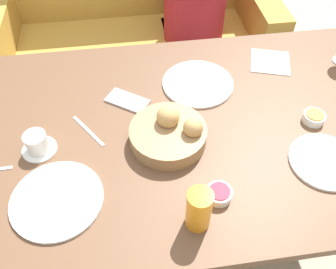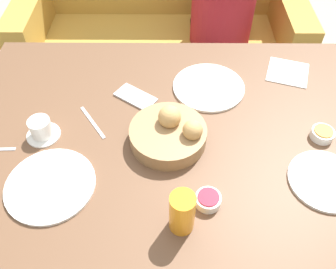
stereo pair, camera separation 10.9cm
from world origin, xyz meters
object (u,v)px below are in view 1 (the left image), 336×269
(plate_near_left, at_px, (57,200))
(plate_far_center, at_px, (198,83))
(bread_basket, at_px, (170,133))
(plate_near_right, at_px, (325,161))
(coffee_cup, at_px, (37,144))
(cell_phone, at_px, (127,101))
(seated_person, at_px, (193,28))
(napkin, at_px, (270,62))
(fork_silver, at_px, (88,131))
(jam_bowl_berry, at_px, (219,194))
(couch, at_px, (135,45))
(jam_bowl_honey, at_px, (314,117))
(juice_glass, at_px, (199,209))

(plate_near_left, distance_m, plate_far_center, 0.65)
(bread_basket, relative_size, plate_near_right, 1.13)
(coffee_cup, xyz_separation_m, cell_phone, (0.29, 0.18, -0.03))
(seated_person, height_order, bread_basket, seated_person)
(seated_person, xyz_separation_m, napkin, (0.19, -0.59, 0.20))
(fork_silver, bearing_deg, plate_far_center, 23.60)
(coffee_cup, xyz_separation_m, napkin, (0.87, 0.33, -0.03))
(plate_far_center, bearing_deg, jam_bowl_berry, -94.22)
(couch, bearing_deg, fork_silver, -101.67)
(bread_basket, distance_m, jam_bowl_honey, 0.50)
(plate_near_right, xyz_separation_m, fork_silver, (-0.72, 0.23, -0.00))
(coffee_cup, bearing_deg, jam_bowl_honey, -0.08)
(jam_bowl_honey, bearing_deg, napkin, 96.67)
(plate_near_right, distance_m, jam_bowl_berry, 0.36)
(plate_near_right, xyz_separation_m, plate_far_center, (-0.32, 0.41, 0.00))
(seated_person, height_order, coffee_cup, seated_person)
(coffee_cup, bearing_deg, plate_near_right, -11.29)
(plate_far_center, xyz_separation_m, coffee_cup, (-0.56, -0.24, 0.03))
(juice_glass, height_order, napkin, juice_glass)
(juice_glass, bearing_deg, seated_person, 79.17)
(plate_far_center, relative_size, cell_phone, 1.60)
(plate_near_right, xyz_separation_m, coffee_cup, (-0.87, 0.17, 0.03))
(seated_person, relative_size, plate_near_right, 5.39)
(jam_bowl_berry, bearing_deg, plate_near_left, 173.37)
(plate_far_center, distance_m, napkin, 0.33)
(couch, distance_m, coffee_cup, 1.20)
(couch, bearing_deg, juice_glass, -86.44)
(plate_far_center, bearing_deg, seated_person, 79.62)
(jam_bowl_berry, distance_m, fork_silver, 0.48)
(bread_basket, height_order, jam_bowl_honey, bread_basket)
(seated_person, bearing_deg, bread_basket, -106.03)
(plate_near_right, relative_size, coffee_cup, 1.99)
(coffee_cup, bearing_deg, napkin, 20.58)
(fork_silver, height_order, napkin, napkin)
(couch, relative_size, napkin, 8.15)
(juice_glass, height_order, coffee_cup, juice_glass)
(plate_near_right, height_order, jam_bowl_berry, jam_bowl_berry)
(coffee_cup, distance_m, napkin, 0.93)
(juice_glass, distance_m, jam_bowl_berry, 0.11)
(bread_basket, xyz_separation_m, napkin, (0.46, 0.34, -0.03))
(plate_far_center, height_order, fork_silver, plate_far_center)
(bread_basket, xyz_separation_m, jam_bowl_honey, (0.50, 0.02, -0.02))
(plate_near_left, bearing_deg, cell_phone, 59.16)
(plate_near_left, xyz_separation_m, juice_glass, (0.38, -0.12, 0.06))
(plate_near_left, bearing_deg, bread_basket, 27.00)
(bread_basket, distance_m, plate_near_left, 0.39)
(bread_basket, height_order, juice_glass, juice_glass)
(plate_far_center, xyz_separation_m, juice_glass, (-0.11, -0.55, 0.06))
(seated_person, distance_m, bread_basket, 1.00)
(jam_bowl_berry, height_order, jam_bowl_honey, same)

